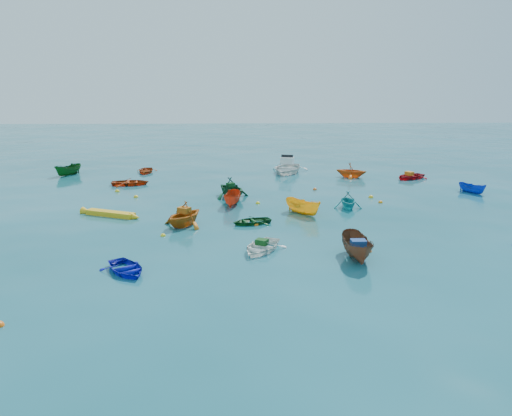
{
  "coord_description": "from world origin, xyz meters",
  "views": [
    {
      "loc": [
        -1.15,
        -27.16,
        8.55
      ],
      "look_at": [
        0.0,
        5.0,
        0.4
      ],
      "focal_mm": 35.0,
      "sensor_mm": 36.0,
      "label": 1
    }
  ],
  "objects_px": {
    "dinghy_blue_sw": "(126,272)",
    "dinghy_white_near": "(261,251)",
    "kayak_yellow": "(111,216)",
    "motorboat_white": "(287,172)"
  },
  "relations": [
    {
      "from": "motorboat_white",
      "to": "kayak_yellow",
      "type": "bearing_deg",
      "value": -112.81
    },
    {
      "from": "dinghy_blue_sw",
      "to": "kayak_yellow",
      "type": "xyz_separation_m",
      "value": [
        -3.19,
        10.1,
        0.0
      ]
    },
    {
      "from": "motorboat_white",
      "to": "dinghy_white_near",
      "type": "bearing_deg",
      "value": -81.85
    },
    {
      "from": "dinghy_blue_sw",
      "to": "motorboat_white",
      "type": "relative_size",
      "value": 0.54
    },
    {
      "from": "dinghy_blue_sw",
      "to": "dinghy_white_near",
      "type": "xyz_separation_m",
      "value": [
        6.37,
        2.82,
        0.0
      ]
    },
    {
      "from": "dinghy_blue_sw",
      "to": "dinghy_white_near",
      "type": "height_order",
      "value": "dinghy_white_near"
    },
    {
      "from": "kayak_yellow",
      "to": "motorboat_white",
      "type": "xyz_separation_m",
      "value": [
        13.15,
        15.78,
        0.0
      ]
    },
    {
      "from": "dinghy_white_near",
      "to": "kayak_yellow",
      "type": "xyz_separation_m",
      "value": [
        -9.56,
        7.28,
        0.0
      ]
    },
    {
      "from": "dinghy_blue_sw",
      "to": "dinghy_white_near",
      "type": "relative_size",
      "value": 0.93
    },
    {
      "from": "dinghy_white_near",
      "to": "kayak_yellow",
      "type": "height_order",
      "value": "dinghy_white_near"
    }
  ]
}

